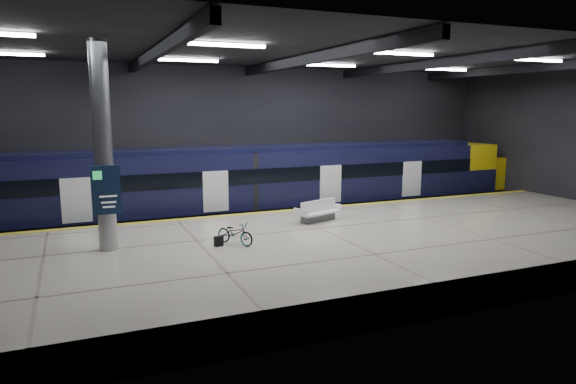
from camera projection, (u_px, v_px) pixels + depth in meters
ground at (310, 248)px, 21.52m from camera, size 30.00×30.00×0.00m
room_shell at (311, 111)px, 20.59m from camera, size 30.10×16.10×8.05m
platform at (338, 251)px, 19.16m from camera, size 30.00×11.00×1.10m
safety_strip at (285, 211)px, 23.84m from camera, size 30.00×0.40×0.01m
rails at (264, 220)px, 26.51m from camera, size 30.00×1.52×0.16m
train at (298, 181)px, 26.91m from camera, size 29.40×2.84×3.79m
bench at (318, 214)px, 21.67m from camera, size 2.20×1.45×0.90m
bicycle at (235, 233)px, 17.95m from camera, size 1.30×1.58×0.81m
pannier_bag at (219, 241)px, 17.76m from camera, size 0.34×0.25×0.35m
info_column at (103, 150)px, 16.80m from camera, size 0.90×0.78×6.90m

